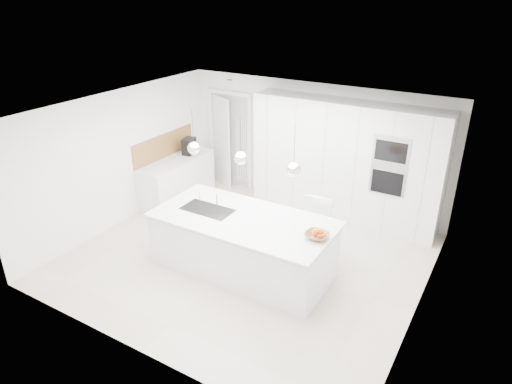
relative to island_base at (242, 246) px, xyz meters
The scene contains 27 objects.
floor 0.53m from the island_base, 108.43° to the left, with size 5.50×5.50×0.00m, color beige.
wall_back 2.92m from the island_base, 92.05° to the left, with size 5.50×5.50×0.00m, color white.
wall_left 2.98m from the island_base, behind, with size 5.00×5.00×0.00m, color white.
ceiling 2.09m from the island_base, 108.43° to the left, with size 5.50×5.50×0.00m, color white.
tall_cabinets 2.69m from the island_base, 74.36° to the left, with size 3.60×0.60×2.30m, color white.
oven_stack 2.86m from the island_base, 53.85° to the left, with size 0.62×0.04×1.05m, color #A5A5A8, non-canonical shape.
doorway_frame 3.50m from the island_base, 126.50° to the left, with size 1.11×0.08×2.13m, color white, non-canonical shape.
hallway_door 3.61m from the island_base, 130.22° to the left, with size 0.82×0.04×2.00m, color white.
radiator 3.28m from the island_base, 122.08° to the left, with size 0.32×0.04×1.40m, color white, non-canonical shape.
left_base_cabinets 2.96m from the island_base, 149.53° to the left, with size 0.60×1.80×0.86m, color white.
left_worktop 2.99m from the island_base, 149.53° to the left, with size 0.62×1.82×0.04m, color white.
oak_backsplash 3.29m from the island_base, 152.14° to the left, with size 0.02×1.80×0.50m, color #9B6937.
island_base is the anchor object (origin of this frame).
island_worktop 0.45m from the island_base, 90.00° to the left, with size 2.84×1.40×0.04m, color white.
island_sink 0.76m from the island_base, behind, with size 0.84×0.44×0.18m, color #3F3F42, non-canonical shape.
island_tap 0.89m from the island_base, 161.57° to the left, with size 0.02×0.02×0.30m, color white.
pendant_left 1.70m from the island_base, behind, with size 0.20×0.20×0.20m, color white.
pendant_mid 1.47m from the island_base, 146.31° to the right, with size 0.20×0.20×0.20m, color white.
pendant_right 1.70m from the island_base, ahead, with size 0.20×0.20×0.20m, color white.
fruit_bowl 1.32m from the island_base, ahead, with size 0.33×0.33×0.08m, color #9B6937.
espresso_machine 3.24m from the island_base, 142.70° to the left, with size 0.21×0.32×0.34m, color black.
bar_stool_left 1.21m from the island_base, 55.35° to the left, with size 0.33×0.46×1.00m, color white, non-canonical shape.
bar_stool_right 1.25m from the island_base, 42.97° to the left, with size 0.35×0.49×1.06m, color white, non-canonical shape.
apple_a 1.33m from the island_base, ahead, with size 0.08×0.08×0.08m, color #C62400.
apple_b 1.39m from the island_base, ahead, with size 0.07×0.07×0.07m, color #C62400.
apple_c 1.36m from the island_base, ahead, with size 0.08×0.08×0.08m, color #C62400.
banana_bunch 1.38m from the island_base, ahead, with size 0.20×0.20×0.03m, color gold.
Camera 1 is at (3.44, -5.50, 4.20)m, focal length 32.00 mm.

